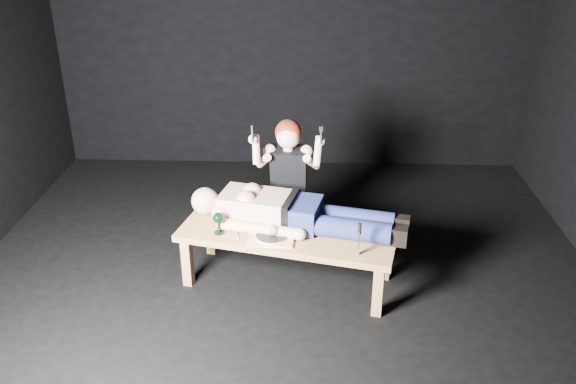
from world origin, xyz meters
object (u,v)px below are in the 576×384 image
object	(u,v)px
lying_man	(298,210)
serving_tray	(271,239)
kneeling_woman	(289,180)
carving_knife	(359,239)
table	(288,256)
goblet	(219,223)

from	to	relation	value
lying_man	serving_tray	distance (m)	0.32
lying_man	serving_tray	size ratio (longest dim) A/B	5.18
kneeling_woman	carving_knife	size ratio (longest dim) A/B	4.77
table	lying_man	size ratio (longest dim) A/B	0.95
goblet	carving_knife	xyz separation A→B (m)	(1.02, -0.27, 0.04)
goblet	serving_tray	bearing A→B (deg)	-11.87
lying_man	serving_tray	world-z (taller)	lying_man
kneeling_woman	carving_knife	distance (m)	1.06
lying_man	kneeling_woman	bearing A→B (deg)	112.28
table	lying_man	xyz separation A→B (m)	(0.07, 0.08, 0.36)
kneeling_woman	goblet	xyz separation A→B (m)	(-0.50, -0.66, -0.06)
table	carving_knife	xyz separation A→B (m)	(0.51, -0.32, 0.35)
lying_man	kneeling_woman	distance (m)	0.52
table	serving_tray	distance (m)	0.30
table	kneeling_woman	distance (m)	0.70
lying_man	table	bearing A→B (deg)	-119.00
lying_man	carving_knife	world-z (taller)	lying_man
table	goblet	bearing A→B (deg)	-160.54
goblet	carving_knife	size ratio (longest dim) A/B	0.69
kneeling_woman	serving_tray	distance (m)	0.76
lying_man	carving_knife	distance (m)	0.59
table	goblet	size ratio (longest dim) A/B	9.41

